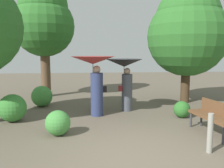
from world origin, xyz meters
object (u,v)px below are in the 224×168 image
object	(u,v)px
person_left	(94,71)
path_marker_post	(210,133)
tree_near_left	(44,20)
tree_near_right	(187,31)
person_right	(125,72)
park_bench	(215,115)

from	to	relation	value
person_left	path_marker_post	world-z (taller)	person_left
tree_near_left	tree_near_right	distance (m)	6.44
person_left	path_marker_post	size ratio (longest dim) A/B	2.32
person_right	person_left	bearing A→B (deg)	110.07
tree_near_right	person_left	bearing A→B (deg)	-155.19
tree_near_left	person_right	bearing A→B (deg)	-43.46
tree_near_left	tree_near_right	xyz separation A→B (m)	(6.10, -1.98, -0.59)
tree_near_left	tree_near_right	bearing A→B (deg)	-17.97
person_right	tree_near_right	bearing A→B (deg)	-74.83
person_right	tree_near_left	distance (m)	5.09
tree_near_left	path_marker_post	distance (m)	8.94
person_right	park_bench	bearing A→B (deg)	-152.51
tree_near_left	park_bench	bearing A→B (deg)	-48.02
person_left	person_right	world-z (taller)	person_left
person_left	park_bench	world-z (taller)	person_left
person_left	tree_near_left	size ratio (longest dim) A/B	0.37
park_bench	path_marker_post	distance (m)	1.31
person_left	person_right	distance (m)	1.27
person_left	tree_near_left	xyz separation A→B (m)	(-2.23, 3.77, 2.09)
person_right	tree_near_left	world-z (taller)	tree_near_left
person_left	park_bench	bearing A→B (deg)	-132.80
park_bench	path_marker_post	size ratio (longest dim) A/B	1.82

